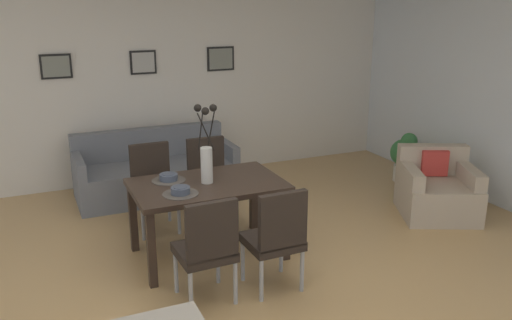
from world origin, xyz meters
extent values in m
plane|color=tan|center=(0.00, 0.00, 0.00)|extent=(9.00, 9.00, 0.00)
cube|color=white|center=(0.00, 3.25, 1.30)|extent=(9.00, 0.10, 2.60)
cube|color=#33261E|center=(0.02, 0.69, 0.71)|extent=(1.40, 0.89, 0.05)
cube|color=#33261E|center=(0.66, 1.07, 0.34)|extent=(0.07, 0.07, 0.69)
cube|color=#33261E|center=(-0.62, 1.07, 0.34)|extent=(0.07, 0.07, 0.69)
cube|color=#33261E|center=(0.66, 0.31, 0.34)|extent=(0.07, 0.07, 0.69)
cube|color=#33261E|center=(-0.62, 0.31, 0.34)|extent=(0.07, 0.07, 0.69)
cube|color=black|center=(-0.27, -0.05, 0.42)|extent=(0.45, 0.45, 0.08)
cube|color=black|center=(-0.26, -0.24, 0.68)|extent=(0.42, 0.07, 0.48)
cylinder|color=#9EA0A5|center=(-0.09, 0.14, 0.19)|extent=(0.04, 0.04, 0.38)
cylinder|color=#9EA0A5|center=(-0.47, 0.13, 0.19)|extent=(0.04, 0.04, 0.38)
cylinder|color=#9EA0A5|center=(-0.07, -0.24, 0.19)|extent=(0.04, 0.04, 0.38)
cylinder|color=#9EA0A5|center=(-0.45, -0.25, 0.19)|extent=(0.04, 0.04, 0.38)
cube|color=black|center=(-0.30, 1.46, 0.42)|extent=(0.44, 0.44, 0.08)
cube|color=black|center=(-0.31, 1.65, 0.68)|extent=(0.42, 0.06, 0.48)
cylinder|color=#9EA0A5|center=(-0.49, 1.27, 0.19)|extent=(0.04, 0.04, 0.38)
cylinder|color=#9EA0A5|center=(-0.11, 1.27, 0.19)|extent=(0.04, 0.04, 0.38)
cylinder|color=#9EA0A5|center=(-0.50, 1.65, 0.19)|extent=(0.04, 0.04, 0.38)
cylinder|color=#9EA0A5|center=(-0.12, 1.65, 0.19)|extent=(0.04, 0.04, 0.38)
cube|color=black|center=(0.32, -0.09, 0.42)|extent=(0.45, 0.45, 0.08)
cube|color=black|center=(0.33, -0.28, 0.68)|extent=(0.42, 0.07, 0.48)
cylinder|color=#9EA0A5|center=(0.51, 0.10, 0.19)|extent=(0.04, 0.04, 0.38)
cylinder|color=#9EA0A5|center=(0.13, 0.09, 0.19)|extent=(0.04, 0.04, 0.38)
cylinder|color=#9EA0A5|center=(0.52, -0.28, 0.19)|extent=(0.04, 0.04, 0.38)
cylinder|color=#9EA0A5|center=(0.14, -0.29, 0.19)|extent=(0.04, 0.04, 0.38)
cube|color=black|center=(0.32, 1.45, 0.42)|extent=(0.45, 0.45, 0.08)
cube|color=black|center=(0.32, 1.64, 0.68)|extent=(0.42, 0.07, 0.48)
cylinder|color=#9EA0A5|center=(0.12, 1.26, 0.19)|extent=(0.04, 0.04, 0.38)
cylinder|color=#9EA0A5|center=(0.50, 1.25, 0.19)|extent=(0.04, 0.04, 0.38)
cylinder|color=#9EA0A5|center=(0.13, 1.64, 0.19)|extent=(0.04, 0.04, 0.38)
cylinder|color=#9EA0A5|center=(0.51, 1.63, 0.19)|extent=(0.04, 0.04, 0.38)
cylinder|color=silver|center=(0.02, 0.69, 0.91)|extent=(0.11, 0.11, 0.34)
cylinder|color=black|center=(0.07, 0.71, 1.24)|extent=(0.05, 0.12, 0.37)
sphere|color=black|center=(0.10, 0.72, 1.44)|extent=(0.07, 0.07, 0.07)
cylinder|color=black|center=(-0.01, 0.74, 1.24)|extent=(0.08, 0.05, 0.38)
sphere|color=black|center=(-0.03, 0.77, 1.44)|extent=(0.07, 0.07, 0.07)
cylinder|color=black|center=(0.00, 0.63, 1.24)|extent=(0.15, 0.06, 0.36)
sphere|color=black|center=(-0.01, 0.61, 1.44)|extent=(0.07, 0.07, 0.07)
cylinder|color=#4C4742|center=(-0.30, 0.49, 0.74)|extent=(0.32, 0.32, 0.01)
cylinder|color=#475166|center=(-0.30, 0.49, 0.78)|extent=(0.17, 0.17, 0.06)
cylinder|color=#3C4556|center=(-0.30, 0.49, 0.79)|extent=(0.13, 0.13, 0.04)
cylinder|color=#4C4742|center=(-0.30, 0.89, 0.74)|extent=(0.32, 0.32, 0.01)
cylinder|color=#475166|center=(-0.30, 0.89, 0.78)|extent=(0.17, 0.17, 0.06)
cylinder|color=#3C4556|center=(-0.30, 0.89, 0.79)|extent=(0.13, 0.13, 0.04)
cube|color=slate|center=(-0.04, 2.51, 0.21)|extent=(1.94, 0.84, 0.42)
cube|color=slate|center=(-0.04, 2.85, 0.61)|extent=(1.94, 0.16, 0.38)
cube|color=slate|center=(0.87, 2.51, 0.52)|extent=(0.10, 0.84, 0.20)
cube|color=slate|center=(-0.96, 2.51, 0.52)|extent=(0.10, 0.84, 0.20)
cube|color=#B7A893|center=(2.73, 0.57, 0.20)|extent=(1.06, 1.06, 0.40)
cube|color=#B7A893|center=(2.86, 0.86, 0.57)|extent=(0.79, 0.48, 0.35)
cube|color=#B7A893|center=(3.02, 0.42, 0.49)|extent=(0.41, 0.68, 0.18)
cube|color=#B7A893|center=(2.42, 0.69, 0.49)|extent=(0.41, 0.68, 0.18)
cube|color=#C63833|center=(2.82, 0.77, 0.56)|extent=(0.31, 0.20, 0.30)
cube|color=black|center=(-1.05, 3.18, 1.60)|extent=(0.37, 0.02, 0.30)
cube|color=gray|center=(-1.05, 3.17, 1.60)|extent=(0.32, 0.01, 0.25)
cube|color=black|center=(0.02, 3.18, 1.60)|extent=(0.34, 0.02, 0.30)
cube|color=#B2B2AD|center=(0.02, 3.17, 1.60)|extent=(0.29, 0.01, 0.25)
cube|color=black|center=(1.08, 3.18, 1.60)|extent=(0.38, 0.02, 0.33)
cube|color=gray|center=(1.08, 3.17, 1.60)|extent=(0.33, 0.01, 0.28)
cylinder|color=silver|center=(3.15, 1.73, 0.11)|extent=(0.24, 0.24, 0.22)
sphere|color=#387A42|center=(3.15, 1.73, 0.40)|extent=(0.36, 0.36, 0.36)
sphere|color=#387A42|center=(3.20, 1.70, 0.56)|extent=(0.22, 0.22, 0.22)
camera|label=1|loc=(-1.49, -3.87, 2.41)|focal=37.95mm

